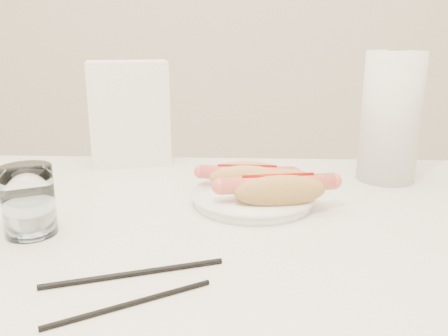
{
  "coord_description": "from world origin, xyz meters",
  "views": [
    {
      "loc": [
        0.11,
        -0.68,
        1.04
      ],
      "look_at": [
        0.07,
        0.08,
        0.82
      ],
      "focal_mm": 37.52,
      "sensor_mm": 36.0,
      "label": 1
    }
  ],
  "objects_px": {
    "plate": "(253,199)",
    "hotdog_left": "(247,176)",
    "hotdog_right": "(278,188)",
    "paper_towel_roll": "(390,117)",
    "water_glass": "(28,201)",
    "napkin_box": "(130,113)",
    "table": "(176,258)"
  },
  "relations": [
    {
      "from": "plate",
      "to": "napkin_box",
      "type": "xyz_separation_m",
      "value": [
        -0.27,
        0.25,
        0.11
      ]
    },
    {
      "from": "hotdog_left",
      "to": "napkin_box",
      "type": "bearing_deg",
      "value": 141.25
    },
    {
      "from": "hotdog_right",
      "to": "paper_towel_roll",
      "type": "bearing_deg",
      "value": 29.03
    },
    {
      "from": "plate",
      "to": "hotdog_left",
      "type": "distance_m",
      "value": 0.05
    },
    {
      "from": "plate",
      "to": "table",
      "type": "bearing_deg",
      "value": -142.19
    },
    {
      "from": "hotdog_right",
      "to": "paper_towel_roll",
      "type": "height_order",
      "value": "paper_towel_roll"
    },
    {
      "from": "table",
      "to": "plate",
      "type": "bearing_deg",
      "value": 37.81
    },
    {
      "from": "hotdog_left",
      "to": "water_glass",
      "type": "xyz_separation_m",
      "value": [
        -0.32,
        -0.18,
        0.01
      ]
    },
    {
      "from": "table",
      "to": "paper_towel_roll",
      "type": "height_order",
      "value": "paper_towel_roll"
    },
    {
      "from": "paper_towel_roll",
      "to": "plate",
      "type": "bearing_deg",
      "value": -150.73
    },
    {
      "from": "hotdog_right",
      "to": "napkin_box",
      "type": "height_order",
      "value": "napkin_box"
    },
    {
      "from": "plate",
      "to": "hotdog_left",
      "type": "relative_size",
      "value": 1.23
    },
    {
      "from": "hotdog_left",
      "to": "hotdog_right",
      "type": "bearing_deg",
      "value": -54.56
    },
    {
      "from": "hotdog_right",
      "to": "napkin_box",
      "type": "xyz_separation_m",
      "value": [
        -0.31,
        0.29,
        0.07
      ]
    },
    {
      "from": "hotdog_left",
      "to": "napkin_box",
      "type": "distance_m",
      "value": 0.35
    },
    {
      "from": "plate",
      "to": "hotdog_right",
      "type": "height_order",
      "value": "hotdog_right"
    },
    {
      "from": "table",
      "to": "water_glass",
      "type": "distance_m",
      "value": 0.24
    },
    {
      "from": "table",
      "to": "hotdog_right",
      "type": "xyz_separation_m",
      "value": [
        0.16,
        0.06,
        0.1
      ]
    },
    {
      "from": "hotdog_left",
      "to": "table",
      "type": "bearing_deg",
      "value": -129.76
    },
    {
      "from": "hotdog_left",
      "to": "hotdog_right",
      "type": "distance_m",
      "value": 0.09
    },
    {
      "from": "water_glass",
      "to": "paper_towel_roll",
      "type": "bearing_deg",
      "value": 25.99
    },
    {
      "from": "plate",
      "to": "water_glass",
      "type": "bearing_deg",
      "value": -156.83
    },
    {
      "from": "table",
      "to": "napkin_box",
      "type": "distance_m",
      "value": 0.42
    },
    {
      "from": "water_glass",
      "to": "paper_towel_roll",
      "type": "xyz_separation_m",
      "value": [
        0.6,
        0.29,
        0.08
      ]
    },
    {
      "from": "water_glass",
      "to": "paper_towel_roll",
      "type": "relative_size",
      "value": 0.41
    },
    {
      "from": "table",
      "to": "paper_towel_roll",
      "type": "relative_size",
      "value": 4.7
    },
    {
      "from": "plate",
      "to": "napkin_box",
      "type": "relative_size",
      "value": 0.91
    },
    {
      "from": "paper_towel_roll",
      "to": "hotdog_right",
      "type": "bearing_deg",
      "value": -140.5
    },
    {
      "from": "plate",
      "to": "hotdog_right",
      "type": "xyz_separation_m",
      "value": [
        0.04,
        -0.04,
        0.03
      ]
    },
    {
      "from": "table",
      "to": "napkin_box",
      "type": "height_order",
      "value": "napkin_box"
    },
    {
      "from": "water_glass",
      "to": "hotdog_left",
      "type": "bearing_deg",
      "value": 28.84
    },
    {
      "from": "napkin_box",
      "to": "paper_towel_roll",
      "type": "relative_size",
      "value": 0.9
    }
  ]
}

